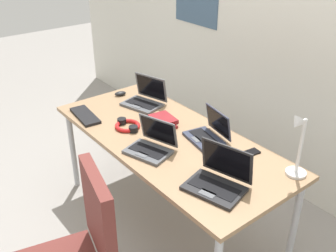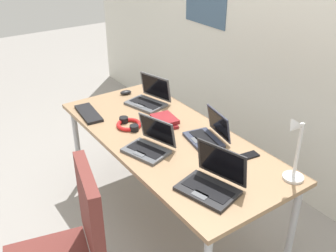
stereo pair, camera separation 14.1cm
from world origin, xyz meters
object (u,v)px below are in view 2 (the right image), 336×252
laptop_back_left (212,182)px  external_keyboard (89,113)px  laptop_front_right (208,135)px  laptop_back_right (149,99)px  cell_phone (248,156)px  desk_lamp (294,151)px  computer_mouse (126,92)px  laptop_near_mouse (149,145)px  book_stack (165,121)px  headphones (129,124)px

laptop_back_left → external_keyboard: (-1.22, -0.17, -0.04)m
laptop_front_right → laptop_back_right: 0.71m
laptop_front_right → laptop_back_left: laptop_back_left is taller
cell_phone → desk_lamp: bearing=10.0°
laptop_back_left → laptop_back_right: size_ratio=1.06×
laptop_front_right → desk_lamp: bearing=8.0°
computer_mouse → laptop_near_mouse: bearing=-7.7°
external_keyboard → book_stack: book_stack is taller
cell_phone → book_stack: size_ratio=0.59×
laptop_near_mouse → cell_phone: size_ratio=2.43×
laptop_back_left → book_stack: 0.80m
laptop_near_mouse → book_stack: bearing=130.7°
laptop_back_left → desk_lamp: bearing=64.7°
laptop_front_right → laptop_back_left: (0.42, -0.32, 0.01)m
laptop_back_left → headphones: laptop_back_left is taller
laptop_back_left → computer_mouse: laptop_back_left is taller
laptop_back_right → cell_phone: (1.00, 0.09, -0.04)m
laptop_front_right → book_stack: 0.37m
laptop_near_mouse → headphones: size_ratio=1.55×
cell_phone → book_stack: book_stack is taller
laptop_back_left → laptop_back_right: (-1.12, 0.30, -0.00)m
laptop_near_mouse → laptop_back_right: bearing=148.0°
laptop_back_left → headphones: size_ratio=1.71×
laptop_near_mouse → headphones: 0.36m
cell_phone → headphones: bearing=-143.6°
desk_lamp → book_stack: (-0.96, -0.19, -0.17)m
cell_phone → computer_mouse: bearing=-165.0°
laptop_front_right → book_stack: laptop_front_right is taller
computer_mouse → laptop_back_left: bearing=2.2°
laptop_back_left → external_keyboard: 1.23m
book_stack → computer_mouse: bearing=177.2°
cell_phone → headphones: (-0.77, -0.41, 0.01)m
laptop_back_right → laptop_near_mouse: 0.70m
computer_mouse → cell_phone: 1.28m
laptop_back_left → headphones: (-0.88, -0.01, -0.03)m
headphones → laptop_back_left: bearing=0.9°
laptop_back_right → laptop_near_mouse: (0.59, -0.37, -0.00)m
laptop_front_right → external_keyboard: laptop_front_right is taller
laptop_back_left → laptop_front_right: bearing=142.2°
external_keyboard → book_stack: size_ratio=1.42×
laptop_front_right → headphones: 0.58m
laptop_back_left → headphones: 0.88m
laptop_front_right → laptop_back_right: size_ratio=0.88×
computer_mouse → book_stack: 0.62m
laptop_front_right → computer_mouse: size_ratio=3.16×
computer_mouse → cell_phone: bearing=19.0°
laptop_front_right → laptop_back_right: bearing=-178.6°
laptop_back_left → computer_mouse: bearing=170.0°
laptop_near_mouse → headphones: (-0.36, 0.05, -0.03)m
laptop_back_left → headphones: bearing=-179.1°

